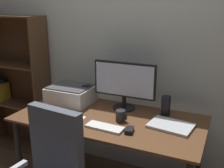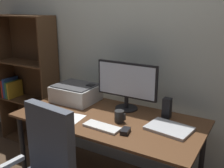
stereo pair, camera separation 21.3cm
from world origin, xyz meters
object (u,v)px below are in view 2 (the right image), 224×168
Objects in this scene: desk at (109,126)px; speaker_left at (91,93)px; printer at (76,93)px; bookshelf at (28,82)px; keyboard at (102,127)px; laptop at (169,128)px; coffee_mug at (119,116)px; speaker_right at (167,108)px; mouse at (125,131)px; monitor at (127,83)px.

desk is 0.44m from speaker_left.
printer is 0.26× the size of bookshelf.
bookshelf is at bearing 160.59° from keyboard.
keyboard is 1.52m from bookshelf.
speaker_left is (-0.84, 0.20, 0.07)m from laptop.
coffee_mug is 0.55× the size of speaker_left.
laptop is at bearing -65.08° from speaker_right.
mouse reaches higher than keyboard.
keyboard is 1.71× the size of speaker_right.
keyboard is 0.50m from laptop.
mouse is 0.72m from speaker_left.
printer reaches higher than keyboard.
coffee_mug is (0.08, -0.27, -0.19)m from monitor.
speaker_left and speaker_right have the same top height.
desk is at bearing 163.97° from coffee_mug.
monitor is 1.40× the size of printer.
speaker_right is (0.30, 0.26, 0.04)m from coffee_mug.
laptop is (0.39, 0.07, -0.04)m from coffee_mug.
coffee_mug is 0.29× the size of laptop.
printer reaches higher than desk.
desk is 16.34× the size of coffee_mug.
keyboard is at bearing -130.00° from speaker_right.
mouse is 0.81m from printer.
coffee_mug is (-0.13, 0.15, 0.03)m from mouse.
desk is at bearing -168.72° from laptop.
monitor is at bearing 164.10° from laptop.
desk is at bearing -151.23° from speaker_right.
monitor is 0.56m from laptop.
monitor is at bearing 80.52° from desk.
monitor is 5.95× the size of coffee_mug.
laptop is (0.45, 0.23, 0.00)m from keyboard.
bookshelf is at bearing 171.64° from speaker_left.
speaker_right is (0.36, 0.42, 0.08)m from keyboard.
printer is (-0.48, 0.18, 0.16)m from desk.
speaker_right reaches higher than coffee_mug.
coffee_mug is at bearing -15.63° from bookshelf.
monitor is at bearing 106.44° from coffee_mug.
printer is at bearing -12.84° from bookshelf.
speaker_right is 0.89m from printer.
speaker_right is 0.11× the size of bookshelf.
bookshelf is at bearing 150.11° from mouse.
laptop is at bearing 3.53° from desk.
monitor is 0.52m from mouse.
laptop is at bearing -13.13° from speaker_left.
monitor is at bearing 6.42° from printer.
keyboard is 3.02× the size of mouse.
printer is at bearing 179.27° from laptop.
mouse is at bearing -112.04° from speaker_right.
speaker_right is at bearing -1.21° from monitor.
speaker_right is at bearing 28.77° from desk.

